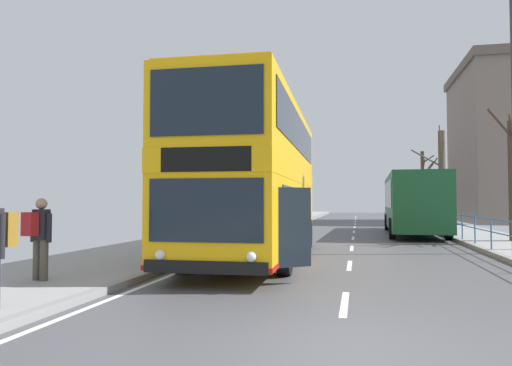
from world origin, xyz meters
TOP-DOWN VIEW (x-y plane):
  - ground at (-0.72, -0.00)m, footprint 15.80×140.00m
  - double_decker_bus_main at (-2.70, 8.44)m, footprint 3.44×10.88m
  - background_bus_far_lane at (3.01, 20.39)m, footprint 2.87×10.76m
  - pedestrian_railing_far_kerb at (4.45, 16.80)m, footprint 0.05×32.97m
  - pedestrian_with_backpack at (-5.86, 2.80)m, footprint 0.55×0.58m
  - bare_tree_far_00 at (5.55, 27.15)m, footprint 2.10×2.13m
  - bare_tree_far_02 at (6.01, 39.67)m, footprint 1.40×2.04m

SIDE VIEW (x-z plane):
  - ground at x=-0.72m, z-range -0.06..0.14m
  - pedestrian_railing_far_kerb at x=4.45m, z-range 0.32..1.35m
  - pedestrian_with_backpack at x=-5.86m, z-range 0.27..1.87m
  - background_bus_far_lane at x=3.01m, z-range 0.15..3.16m
  - double_decker_bus_main at x=-2.70m, z-range 0.10..4.62m
  - bare_tree_far_00 at x=5.55m, z-range 0.11..6.47m
  - bare_tree_far_02 at x=6.01m, z-range 0.37..6.46m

